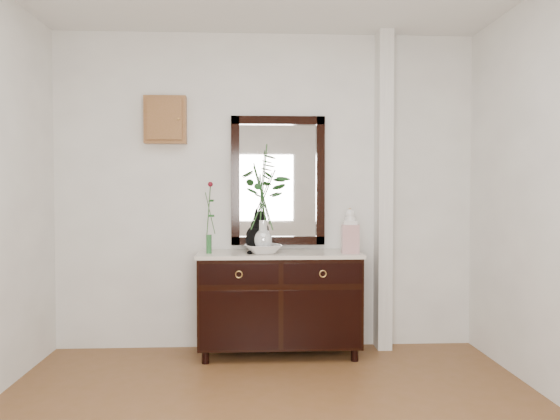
{
  "coord_description": "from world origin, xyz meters",
  "views": [
    {
      "loc": [
        -0.12,
        -2.71,
        1.35
      ],
      "look_at": [
        0.1,
        1.63,
        1.2
      ],
      "focal_mm": 35.0,
      "sensor_mm": 36.0,
      "label": 1
    }
  ],
  "objects": [
    {
      "name": "wall_mirror",
      "position": [
        0.1,
        1.97,
        1.44
      ],
      "size": [
        0.8,
        0.06,
        1.1
      ],
      "color": "black",
      "rests_on": "wall_back"
    },
    {
      "name": "bud_vase_rose",
      "position": [
        -0.47,
        1.67,
        1.14
      ],
      "size": [
        0.07,
        0.07,
        0.59
      ],
      "primitive_type": null,
      "rotation": [
        0.0,
        0.0,
        -0.04
      ],
      "color": "#296530",
      "rests_on": "sideboard"
    },
    {
      "name": "ginger_jar",
      "position": [
        0.67,
        1.66,
        1.03
      ],
      "size": [
        0.14,
        0.14,
        0.37
      ],
      "primitive_type": null,
      "rotation": [
        0.0,
        0.0,
        -0.05
      ],
      "color": "white",
      "rests_on": "sideboard"
    },
    {
      "name": "sideboard",
      "position": [
        0.1,
        1.73,
        0.47
      ],
      "size": [
        1.33,
        0.52,
        0.82
      ],
      "color": "black",
      "rests_on": "ground"
    },
    {
      "name": "vase_branches",
      "position": [
        -0.03,
        1.66,
        1.3
      ],
      "size": [
        0.5,
        0.5,
        0.87
      ],
      "primitive_type": null,
      "rotation": [
        0.0,
        0.0,
        -0.24
      ],
      "color": "silver",
      "rests_on": "lotus_bowl"
    },
    {
      "name": "wall_back",
      "position": [
        0.0,
        1.98,
        1.35
      ],
      "size": [
        3.6,
        0.04,
        2.7
      ],
      "primitive_type": "cube",
      "color": "white",
      "rests_on": "ground"
    },
    {
      "name": "cat",
      "position": [
        -0.07,
        1.79,
        1.02
      ],
      "size": [
        0.3,
        0.34,
        0.33
      ],
      "primitive_type": null,
      "rotation": [
        0.0,
        0.0,
        -0.28
      ],
      "color": "black",
      "rests_on": "sideboard"
    },
    {
      "name": "key_cabinet",
      "position": [
        -0.85,
        1.94,
        1.95
      ],
      "size": [
        0.35,
        0.1,
        0.4
      ],
      "primitive_type": "cube",
      "color": "brown",
      "rests_on": "wall_back"
    },
    {
      "name": "pilaster",
      "position": [
        1.0,
        1.9,
        1.35
      ],
      "size": [
        0.12,
        0.2,
        2.7
      ],
      "primitive_type": "cube",
      "color": "white",
      "rests_on": "ground"
    },
    {
      "name": "lotus_bowl",
      "position": [
        -0.03,
        1.66,
        0.89
      ],
      "size": [
        0.35,
        0.35,
        0.07
      ],
      "primitive_type": "imported",
      "rotation": [
        0.0,
        0.0,
        0.24
      ],
      "color": "white",
      "rests_on": "sideboard"
    }
  ]
}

